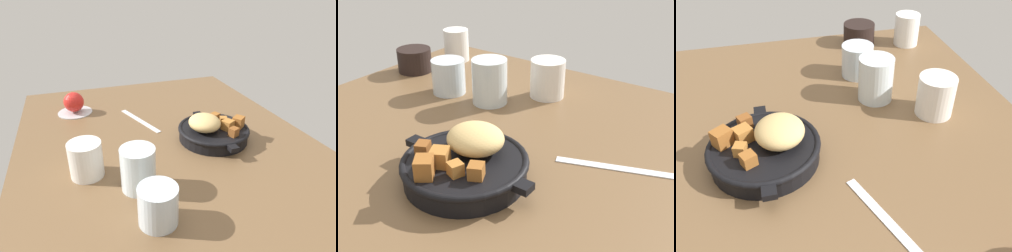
# 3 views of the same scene
# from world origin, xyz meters

# --- Properties ---
(ground_plane) EXTENTS (1.09, 0.84, 0.02)m
(ground_plane) POSITION_xyz_m (0.00, 0.00, -0.01)
(ground_plane) COLOR brown
(cast_iron_skillet) EXTENTS (0.25, 0.21, 0.08)m
(cast_iron_skillet) POSITION_xyz_m (-0.03, -0.13, 0.03)
(cast_iron_skillet) COLOR black
(cast_iron_skillet) RESTS_ON ground_plane
(butter_knife) EXTENTS (0.21, 0.09, 0.00)m
(butter_knife) POSITION_xyz_m (0.16, 0.04, 0.00)
(butter_knife) COLOR silver
(butter_knife) RESTS_ON ground_plane
(water_glass_tall) EXTENTS (0.08, 0.08, 0.10)m
(water_glass_tall) POSITION_xyz_m (-0.18, 0.13, 0.05)
(water_glass_tall) COLOR silver
(water_glass_tall) RESTS_ON ground_plane
(ceramic_mug_white) EXTENTS (0.08, 0.08, 0.09)m
(ceramic_mug_white) POSITION_xyz_m (-0.09, 0.23, 0.04)
(ceramic_mug_white) COLOR silver
(ceramic_mug_white) RESTS_ON ground_plane
(water_glass_short) EXTENTS (0.08, 0.08, 0.08)m
(water_glass_short) POSITION_xyz_m (-0.29, 0.12, 0.04)
(water_glass_short) COLOR silver
(water_glass_short) RESTS_ON ground_plane
(white_creamer_pitcher) EXTENTS (0.07, 0.07, 0.09)m
(white_creamer_pitcher) POSITION_xyz_m (-0.43, 0.30, 0.04)
(white_creamer_pitcher) COLOR white
(white_creamer_pitcher) RESTS_ON ground_plane
(coffee_mug_dark) EXTENTS (0.09, 0.09, 0.06)m
(coffee_mug_dark) POSITION_xyz_m (-0.47, 0.17, 0.03)
(coffee_mug_dark) COLOR black
(coffee_mug_dark) RESTS_ON ground_plane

